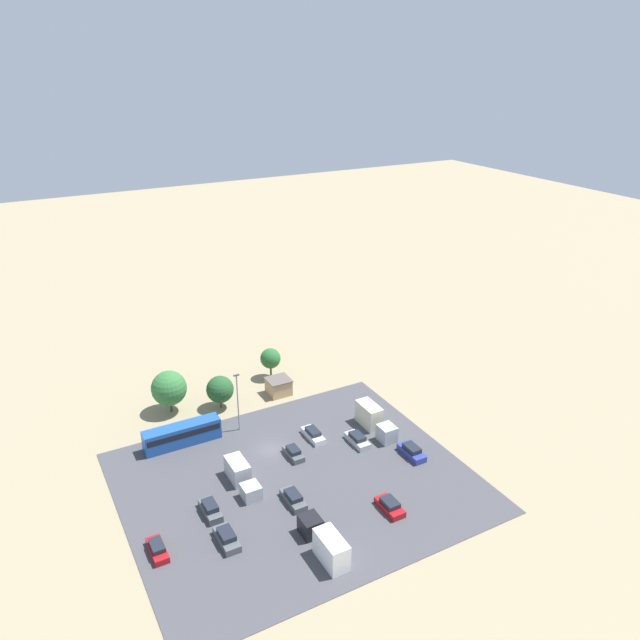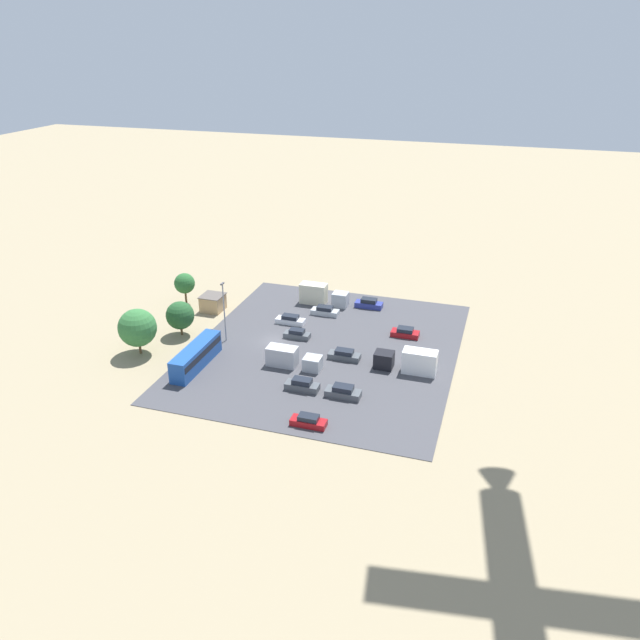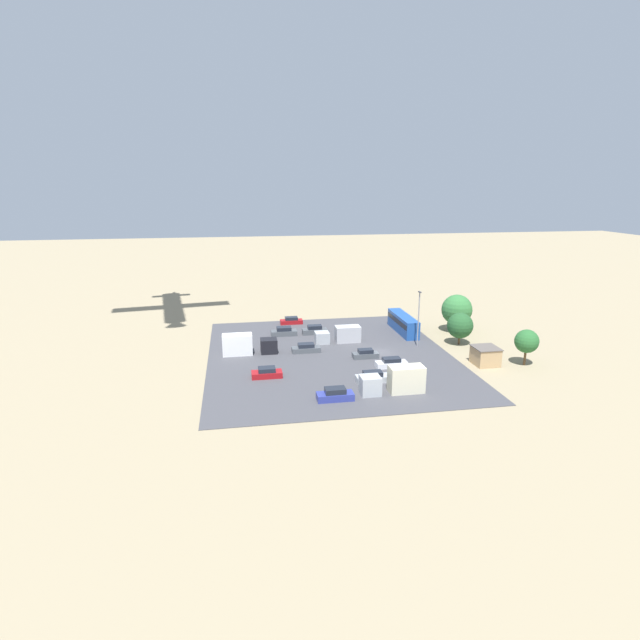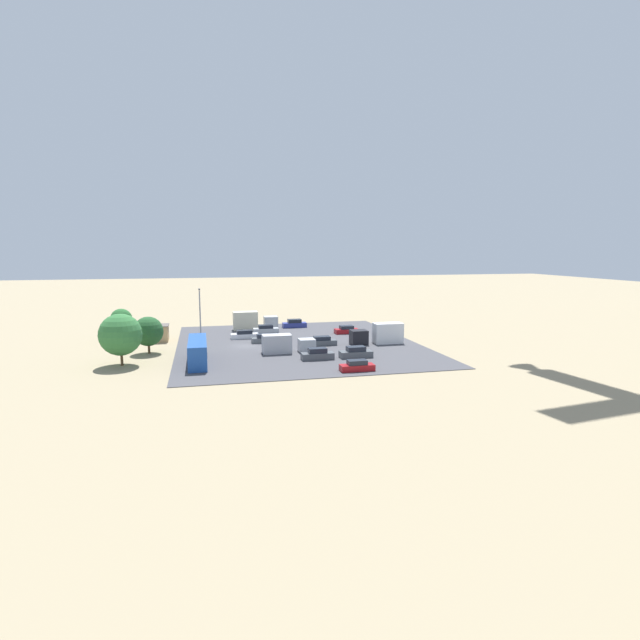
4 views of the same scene
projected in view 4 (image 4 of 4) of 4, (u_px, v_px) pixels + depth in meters
name	position (u px, v px, depth m)	size (l,w,h in m)	color
ground_plane	(246.00, 346.00, 81.11)	(400.00, 400.00, 0.00)	gray
parking_lot_surface	(298.00, 344.00, 83.05)	(45.45, 39.02, 0.08)	#424247
shed_building	(158.00, 333.00, 85.39)	(3.89, 3.75, 2.82)	tan
bus	(198.00, 351.00, 68.63)	(11.42, 2.48, 3.25)	#1E4C9E
parked_car_0	(245.00, 335.00, 87.69)	(1.78, 4.78, 1.48)	silver
parked_car_1	(346.00, 330.00, 92.95)	(1.99, 4.40, 1.47)	maroon
parked_car_2	(266.00, 329.00, 93.66)	(1.89, 4.70, 1.50)	#ADB2B7
parked_car_3	(264.00, 339.00, 83.81)	(1.70, 4.13, 1.46)	#4C5156
parked_car_4	(322.00, 341.00, 81.56)	(1.85, 4.72, 1.48)	#4C5156
parked_car_5	(294.00, 324.00, 100.15)	(1.93, 4.77, 1.64)	navy
parked_car_6	(357.00, 366.00, 64.48)	(1.72, 4.45, 1.41)	maroon
parked_car_7	(317.00, 355.00, 71.08)	(1.80, 4.60, 1.66)	#4C5156
parked_car_8	(356.00, 353.00, 72.39)	(1.94, 4.72, 1.62)	#4C5156
parked_truck_0	(285.00, 344.00, 75.63)	(2.35, 8.02, 2.82)	#ADB2B7
parked_truck_1	(380.00, 334.00, 82.96)	(2.36, 8.85, 3.39)	black
parked_truck_2	(253.00, 321.00, 97.11)	(2.36, 8.59, 3.58)	#ADB2B7
tree_near_shed	(148.00, 331.00, 75.13)	(4.47, 4.47, 5.63)	brown
tree_apron_mid	(121.00, 319.00, 84.88)	(3.62, 3.62, 5.65)	brown
tree_apron_far	(120.00, 335.00, 67.11)	(5.68, 5.68, 7.11)	brown
light_pole_lot_centre	(200.00, 317.00, 76.73)	(0.90, 0.28, 9.63)	gray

